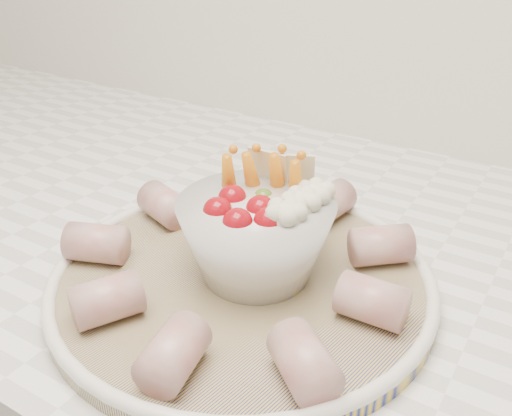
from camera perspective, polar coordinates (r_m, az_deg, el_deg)
The scene contains 3 objects.
serving_platter at distance 0.52m, azimuth -1.41°, elevation -7.07°, with size 0.40×0.40×0.02m.
veggie_bowl at distance 0.50m, azimuth 0.19°, elevation -2.56°, with size 0.14×0.14×0.11m.
cured_meat_rolls at distance 0.51m, azimuth -1.44°, elevation -5.01°, with size 0.31×0.32×0.04m.
Camera 1 is at (0.32, 0.99, 1.23)m, focal length 40.00 mm.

